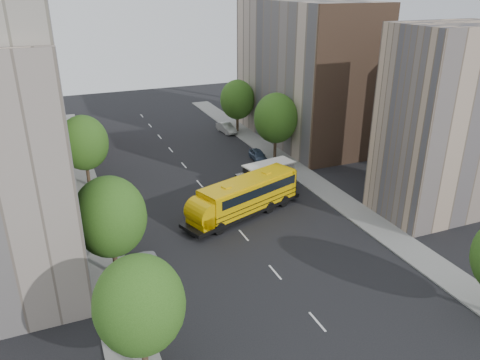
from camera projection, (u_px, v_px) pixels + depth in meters
ground at (235, 225)px, 41.76m from camera, size 120.00×120.00×0.00m
sidewalk_left at (95, 224)px, 41.89m from camera, size 3.00×80.00×0.12m
sidewalk_right at (317, 184)px, 50.07m from camera, size 3.00×80.00×0.12m
lane_markings at (200, 184)px, 50.24m from camera, size 0.15×64.00×0.01m
building_left_redbrick at (10, 103)px, 56.58m from camera, size 10.00×15.00×13.00m
building_right_near at (443, 124)px, 41.02m from camera, size 10.00×7.00×17.00m
building_right_far at (304, 73)px, 61.62m from camera, size 10.00×22.00×18.00m
building_right_sidewall at (353, 89)px, 52.28m from camera, size 10.10×0.30×18.00m
street_tree_0 at (140, 305)px, 24.15m from camera, size 4.80×4.80×7.41m
street_tree_1 at (110, 217)px, 32.51m from camera, size 5.12×5.12×7.90m
street_tree_2 at (84, 143)px, 47.84m from camera, size 4.99×4.99×7.71m
street_tree_4 at (276, 118)px, 55.57m from camera, size 5.25×5.25×8.10m
street_tree_5 at (237, 100)px, 65.90m from camera, size 4.86×4.86×7.51m
school_bus at (242, 196)px, 42.66m from camera, size 12.72×6.83×3.53m
safari_truck at (265, 176)px, 48.26m from camera, size 6.97×3.54×2.85m
parked_car_0 at (147, 267)px, 34.25m from camera, size 2.25×4.79×1.58m
parked_car_1 at (122, 206)px, 43.88m from camera, size 1.49×3.94×1.28m
parked_car_4 at (258, 155)px, 56.70m from camera, size 1.86×3.87×1.28m
parked_car_5 at (226, 128)px, 67.13m from camera, size 1.88×4.32×1.38m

